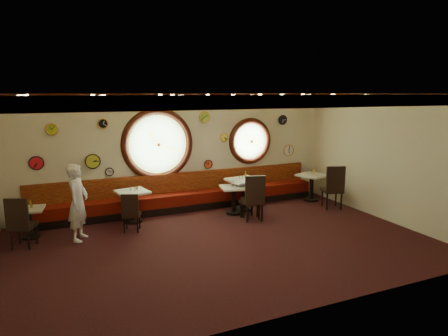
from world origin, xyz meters
TOP-DOWN VIEW (x-y plane):
  - floor at (0.00, 0.00)m, footprint 9.00×6.00m
  - ceiling at (0.00, 0.00)m, footprint 9.00×6.00m
  - wall_back at (0.00, 3.00)m, footprint 9.00×0.02m
  - wall_front at (0.00, -3.00)m, footprint 9.00×0.02m
  - wall_right at (4.50, 0.00)m, footprint 0.02×6.00m
  - molding_back at (0.00, 2.95)m, footprint 9.00×0.10m
  - molding_front at (0.00, -2.95)m, footprint 9.00×0.10m
  - molding_right at (4.45, 0.00)m, footprint 0.10×6.00m
  - banquette_base at (0.00, 2.72)m, footprint 8.00×0.55m
  - banquette_seat at (0.00, 2.72)m, footprint 8.00×0.55m
  - banquette_back at (0.00, 2.94)m, footprint 8.00×0.10m
  - porthole_left_glass at (-0.60, 3.00)m, footprint 1.66×0.02m
  - porthole_left_frame at (-0.60, 2.98)m, footprint 1.98×0.18m
  - porthole_left_ring at (-0.60, 2.95)m, footprint 1.61×0.03m
  - porthole_right_glass at (2.20, 3.00)m, footprint 1.10×0.02m
  - porthole_right_frame at (2.20, 2.98)m, footprint 1.38×0.18m
  - porthole_right_ring at (2.20, 2.95)m, footprint 1.09×0.03m
  - wall_clock_0 at (3.30, 2.96)m, footprint 0.28×0.03m
  - wall_clock_1 at (-2.00, 2.96)m, footprint 0.24×0.03m
  - wall_clock_2 at (-2.30, 2.96)m, footprint 0.36×0.03m
  - wall_clock_3 at (1.35, 2.96)m, footprint 0.22×0.03m
  - wall_clock_4 at (0.75, 2.96)m, footprint 0.30×0.03m
  - wall_clock_5 at (-3.20, 2.96)m, footprint 0.26×0.03m
  - wall_clock_6 at (-1.90, 2.96)m, footprint 0.20×0.03m
  - wall_clock_7 at (-3.60, 2.96)m, footprint 0.32×0.03m
  - wall_clock_8 at (3.55, 2.96)m, footprint 0.34×0.03m
  - wall_clock_9 at (0.85, 2.96)m, footprint 0.24×0.03m
  - table_a at (-3.81, 2.05)m, footprint 0.70×0.70m
  - table_b at (-1.48, 2.25)m, footprint 0.85×0.85m
  - table_c at (1.16, 1.86)m, footprint 0.80×0.80m
  - table_d at (1.54, 2.05)m, footprint 0.90×0.90m
  - table_e at (3.87, 2.14)m, footprint 0.93×0.93m
  - chair_a at (-3.95, 1.41)m, footprint 0.61×0.61m
  - chair_b at (-1.66, 1.51)m, footprint 0.51×0.51m
  - chair_c at (1.35, 1.10)m, footprint 0.59×0.59m
  - chair_d at (1.38, 1.23)m, footprint 0.48×0.48m
  - chair_e at (3.89, 1.14)m, footprint 0.65×0.65m
  - condiment_a_salt at (-3.88, 2.13)m, footprint 0.04×0.04m
  - condiment_b_salt at (-1.50, 2.27)m, footprint 0.04×0.04m
  - condiment_c_salt at (1.11, 1.88)m, footprint 0.03×0.03m
  - condiment_d_salt at (1.43, 2.08)m, footprint 0.03×0.03m
  - condiment_a_pepper at (-3.84, 2.04)m, footprint 0.03×0.03m
  - condiment_b_pepper at (-1.41, 2.23)m, footprint 0.04×0.04m
  - condiment_c_pepper at (1.23, 1.84)m, footprint 0.03×0.03m
  - condiment_d_pepper at (1.51, 2.07)m, footprint 0.03×0.03m
  - condiment_a_bottle at (-3.75, 2.08)m, footprint 0.05×0.05m
  - condiment_b_bottle at (-1.34, 2.29)m, footprint 0.04×0.04m
  - condiment_c_bottle at (1.21, 2.00)m, footprint 0.04×0.04m
  - condiment_d_bottle at (1.67, 2.20)m, footprint 0.06×0.06m
  - condiment_e_salt at (3.78, 2.24)m, footprint 0.04×0.04m
  - condiment_e_pepper at (3.87, 2.06)m, footprint 0.03×0.03m
  - condiment_e_bottle at (3.98, 2.17)m, footprint 0.06×0.06m
  - waiter at (-2.80, 1.48)m, footprint 0.64×0.75m

SIDE VIEW (x-z plane):
  - floor at x=0.00m, z-range 0.00..0.00m
  - banquette_base at x=0.00m, z-range 0.00..0.20m
  - banquette_seat at x=0.00m, z-range 0.20..0.50m
  - table_a at x=-3.81m, z-range 0.09..0.77m
  - table_c at x=1.16m, z-range 0.10..0.85m
  - table_e at x=3.87m, z-range 0.11..0.91m
  - table_b at x=-1.48m, z-range 0.11..0.91m
  - chair_b at x=-1.66m, z-range 0.25..0.83m
  - table_d at x=1.54m, z-range 0.12..1.00m
  - chair_d at x=1.38m, z-range 0.27..0.92m
  - chair_a at x=-3.95m, z-range 0.29..0.98m
  - chair_c at x=1.35m, z-range 0.31..1.06m
  - chair_e at x=3.89m, z-range 0.32..1.09m
  - condiment_a_pepper at x=-3.84m, z-range 0.69..0.78m
  - condiment_a_salt at x=-3.88m, z-range 0.69..0.79m
  - banquette_back at x=0.00m, z-range 0.48..1.02m
  - condiment_a_bottle at x=-3.75m, z-range 0.69..0.85m
  - condiment_c_salt at x=1.11m, z-range 0.75..0.84m
  - condiment_c_pepper at x=1.23m, z-range 0.75..0.84m
  - condiment_c_bottle at x=1.21m, z-range 0.75..0.89m
  - condiment_e_pepper at x=3.87m, z-range 0.81..0.90m
  - condiment_e_salt at x=3.78m, z-range 0.81..0.91m
  - condiment_b_salt at x=-1.50m, z-range 0.81..0.92m
  - waiter at x=-2.80m, z-range 0.00..1.72m
  - condiment_b_pepper at x=-1.41m, z-range 0.81..0.92m
  - condiment_b_bottle at x=-1.34m, z-range 0.81..0.95m
  - condiment_e_bottle at x=3.98m, z-range 0.81..0.99m
  - condiment_d_salt at x=1.43m, z-range 0.88..0.98m
  - condiment_d_pepper at x=1.51m, z-range 0.88..0.98m
  - condiment_d_bottle at x=1.67m, z-range 0.88..1.07m
  - wall_clock_6 at x=-1.90m, z-range 1.10..1.30m
  - wall_clock_9 at x=0.85m, z-range 1.08..1.32m
  - wall_clock_8 at x=3.55m, z-range 1.28..1.62m
  - wall_clock_2 at x=-2.30m, z-range 1.32..1.68m
  - wall_clock_7 at x=-3.60m, z-range 1.39..1.71m
  - wall_back at x=0.00m, z-range 0.00..3.20m
  - wall_front at x=0.00m, z-range 0.00..3.20m
  - wall_right at x=4.50m, z-range 0.00..3.20m
  - porthole_right_ring at x=2.20m, z-range 1.26..2.34m
  - porthole_right_glass at x=2.20m, z-range 1.25..2.35m
  - porthole_right_frame at x=2.20m, z-range 1.11..2.49m
  - porthole_left_glass at x=-0.60m, z-range 1.02..2.68m
  - porthole_left_frame at x=-0.60m, z-range 0.86..2.84m
  - porthole_left_ring at x=-0.60m, z-range 1.04..2.66m
  - wall_clock_3 at x=1.35m, z-range 1.84..2.06m
  - wall_clock_5 at x=-3.20m, z-range 2.22..2.48m
  - wall_clock_0 at x=3.30m, z-range 2.26..2.54m
  - wall_clock_1 at x=-2.00m, z-range 2.33..2.57m
  - wall_clock_4 at x=0.75m, z-range 2.40..2.70m
  - molding_back at x=0.00m, z-range 3.02..3.20m
  - molding_front at x=0.00m, z-range 3.02..3.20m
  - molding_right at x=4.45m, z-range 3.02..3.20m
  - ceiling at x=0.00m, z-range 3.19..3.21m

